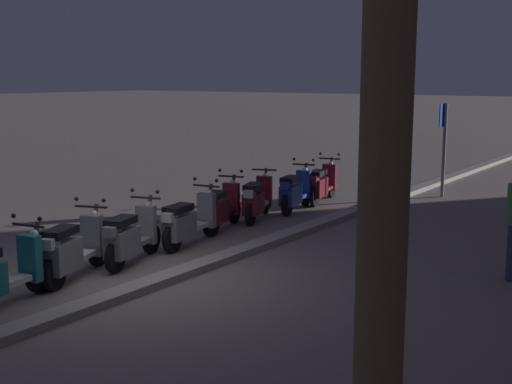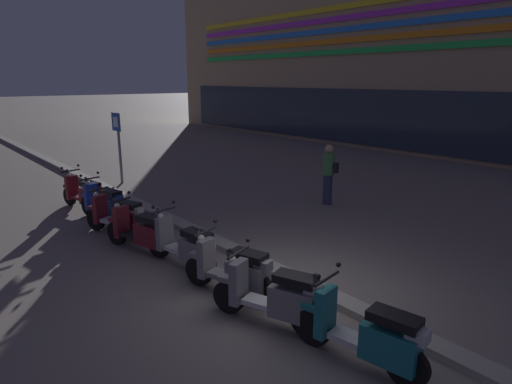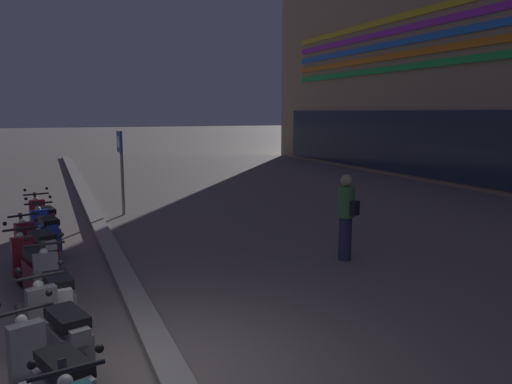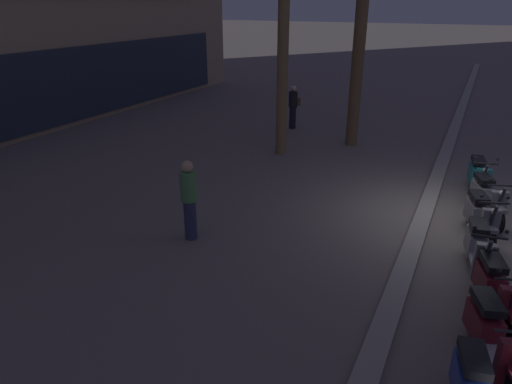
% 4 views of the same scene
% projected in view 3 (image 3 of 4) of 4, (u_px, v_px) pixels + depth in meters
% --- Properties ---
extents(ground_plane, '(200.00, 200.00, 0.00)m').
position_uv_depth(ground_plane, '(134.00, 384.00, 5.58)').
color(ground_plane, slate).
extents(curb_strip, '(60.00, 0.36, 0.12)m').
position_uv_depth(curb_strip, '(171.00, 372.00, 5.72)').
color(curb_strip, gray).
rests_on(curb_strip, ground).
extents(scooter_maroon_second_in_line, '(1.84, 0.70, 1.17)m').
position_uv_depth(scooter_maroon_second_in_line, '(44.00, 222.00, 11.62)').
color(scooter_maroon_second_in_line, black).
rests_on(scooter_maroon_second_in_line, ground).
extents(scooter_blue_tail_end, '(1.76, 0.68, 1.17)m').
position_uv_depth(scooter_blue_tail_end, '(46.00, 235.00, 10.45)').
color(scooter_blue_tail_end, black).
rests_on(scooter_blue_tail_end, ground).
extents(scooter_maroon_far_back, '(1.74, 0.84, 1.04)m').
position_uv_depth(scooter_maroon_far_back, '(37.00, 251.00, 9.23)').
color(scooter_maroon_far_back, black).
rests_on(scooter_maroon_far_back, ground).
extents(scooter_maroon_mid_centre, '(1.76, 0.77, 1.17)m').
position_uv_depth(scooter_maroon_mid_centre, '(34.00, 271.00, 8.10)').
color(scooter_maroon_mid_centre, black).
rests_on(scooter_maroon_mid_centre, ground).
extents(scooter_grey_lead_nearest, '(1.86, 0.63, 1.17)m').
position_uv_depth(scooter_grey_lead_nearest, '(55.00, 295.00, 7.02)').
color(scooter_grey_lead_nearest, black).
rests_on(scooter_grey_lead_nearest, ground).
extents(scooter_grey_gap_after_mid, '(1.71, 0.78, 1.17)m').
position_uv_depth(scooter_grey_gap_after_mid, '(60.00, 338.00, 5.68)').
color(scooter_grey_gap_after_mid, black).
rests_on(scooter_grey_gap_after_mid, ground).
extents(crossing_sign, '(0.60, 0.13, 2.40)m').
position_uv_depth(crossing_sign, '(121.00, 163.00, 14.57)').
color(crossing_sign, '#939399').
rests_on(crossing_sign, ground).
extents(pedestrian_window_shopping, '(0.46, 0.34, 1.72)m').
position_uv_depth(pedestrian_window_shopping, '(346.00, 215.00, 10.16)').
color(pedestrian_window_shopping, '#2D3351').
rests_on(pedestrian_window_shopping, ground).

